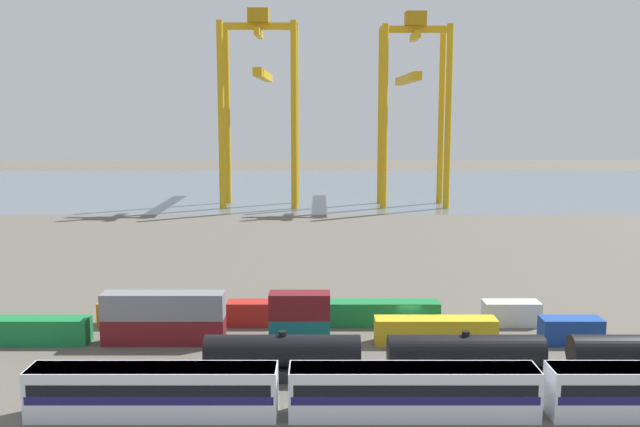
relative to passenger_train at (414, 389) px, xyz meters
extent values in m
plane|color=#5B564C|center=(2.44, 62.18, -2.14)|extent=(420.00, 420.00, 0.00)
cube|color=slate|center=(2.44, 158.62, -2.14)|extent=(400.00, 110.00, 0.01)
cube|color=silver|center=(-19.74, 0.00, -0.19)|extent=(18.84, 3.10, 3.90)
cube|color=navy|center=(-19.74, 0.00, -0.29)|extent=(18.46, 3.14, 0.64)
cube|color=black|center=(-19.74, 0.00, 0.49)|extent=(18.09, 3.13, 0.90)
cube|color=slate|center=(-19.74, 0.00, 1.58)|extent=(18.65, 2.85, 0.36)
cube|color=silver|center=(0.00, 0.00, -0.19)|extent=(18.84, 3.10, 3.90)
cube|color=navy|center=(0.00, 0.00, -0.29)|extent=(18.46, 3.14, 0.64)
cube|color=black|center=(0.00, 0.00, 0.49)|extent=(18.09, 3.13, 0.90)
cube|color=slate|center=(0.00, 0.00, 1.58)|extent=(18.65, 2.85, 0.36)
cube|color=#232326|center=(-10.30, 7.57, -1.59)|extent=(13.44, 2.50, 1.10)
cylinder|color=black|center=(-10.30, 7.57, 0.36)|extent=(13.44, 2.82, 2.82)
cylinder|color=black|center=(-10.30, 7.57, 1.95)|extent=(0.70, 0.70, 0.36)
cube|color=#232326|center=(5.51, 7.57, -1.59)|extent=(13.44, 2.50, 1.10)
cylinder|color=black|center=(5.51, 7.57, 0.36)|extent=(13.44, 2.82, 2.82)
cylinder|color=black|center=(5.51, 7.57, 1.95)|extent=(0.70, 0.70, 0.36)
cube|color=#197538|center=(-36.18, 16.98, -0.84)|extent=(12.10, 2.44, 2.60)
cube|color=maroon|center=(-22.64, 16.98, -0.84)|extent=(12.10, 2.44, 2.60)
cube|color=slate|center=(-22.64, 16.98, 1.76)|extent=(12.10, 2.44, 2.60)
cube|color=#146066|center=(-9.10, 16.98, -0.84)|extent=(6.04, 2.44, 2.60)
cube|color=maroon|center=(-9.10, 16.98, 1.76)|extent=(6.04, 2.44, 2.60)
cube|color=gold|center=(4.44, 16.98, -0.84)|extent=(12.10, 2.44, 2.60)
cube|color=#1C4299|center=(17.98, 16.98, -0.84)|extent=(6.04, 2.44, 2.60)
cube|color=orange|center=(-27.93, 23.12, -0.84)|extent=(6.04, 2.44, 2.60)
cube|color=#AD211C|center=(-14.07, 23.12, -0.84)|extent=(6.04, 2.44, 2.60)
cube|color=#197538|center=(-0.21, 23.12, -0.84)|extent=(12.10, 2.44, 2.60)
cube|color=silver|center=(13.65, 23.12, -0.84)|extent=(6.04, 2.44, 2.60)
cylinder|color=gold|center=(-29.80, 113.33, 19.34)|extent=(1.50, 1.50, 42.97)
cylinder|color=gold|center=(-13.04, 113.33, 19.34)|extent=(1.50, 1.50, 42.97)
cylinder|color=gold|center=(-29.80, 123.57, 19.34)|extent=(1.50, 1.50, 42.97)
cylinder|color=gold|center=(-13.04, 123.57, 19.34)|extent=(1.50, 1.50, 42.97)
cube|color=gold|center=(-21.42, 118.45, 40.02)|extent=(18.36, 1.20, 1.60)
cube|color=gold|center=(-21.42, 118.45, 38.42)|extent=(1.20, 11.84, 1.60)
cube|color=gold|center=(-21.42, 132.16, 29.39)|extent=(2.00, 39.17, 2.00)
cube|color=#A77A10|center=(-21.42, 118.45, 42.42)|extent=(4.80, 4.00, 3.20)
cylinder|color=gold|center=(7.79, 113.76, 18.98)|extent=(1.50, 1.50, 42.26)
cylinder|color=gold|center=(22.52, 113.76, 18.98)|extent=(1.50, 1.50, 42.26)
cylinder|color=gold|center=(7.79, 123.14, 18.98)|extent=(1.50, 1.50, 42.26)
cylinder|color=gold|center=(22.52, 123.14, 18.98)|extent=(1.50, 1.50, 42.26)
cube|color=gold|center=(15.15, 118.45, 39.31)|extent=(16.32, 1.20, 1.60)
cube|color=gold|center=(15.15, 118.45, 37.71)|extent=(1.20, 10.98, 1.60)
cube|color=gold|center=(15.15, 132.39, 28.46)|extent=(2.00, 39.83, 2.00)
cube|color=#A77A10|center=(15.15, 118.45, 41.71)|extent=(4.80, 4.00, 3.20)
camera|label=1|loc=(-7.07, -51.31, 21.13)|focal=39.87mm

